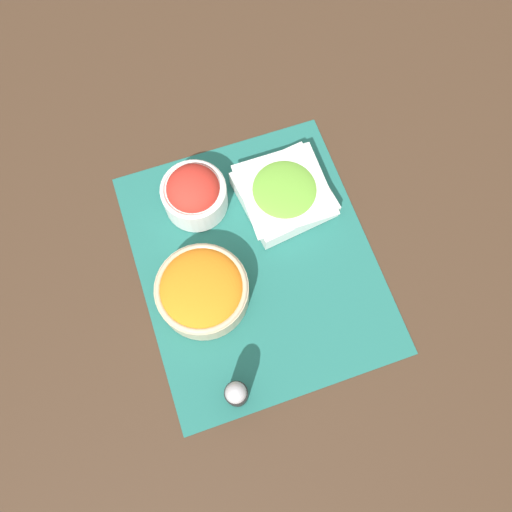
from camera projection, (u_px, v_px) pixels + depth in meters
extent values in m
plane|color=#422D1E|center=(256.00, 262.00, 0.93)|extent=(3.00, 3.00, 0.00)
cube|color=#236B60|center=(256.00, 262.00, 0.93)|extent=(0.51, 0.43, 0.00)
cube|color=white|center=(284.00, 195.00, 0.95)|extent=(0.18, 0.18, 0.04)
cube|color=white|center=(284.00, 190.00, 0.93)|extent=(0.16, 0.16, 0.00)
ellipsoid|color=#6BAD38|center=(284.00, 190.00, 0.93)|extent=(0.13, 0.13, 0.03)
cylinder|color=white|center=(195.00, 196.00, 0.94)|extent=(0.12, 0.12, 0.06)
torus|color=white|center=(193.00, 189.00, 0.91)|extent=(0.12, 0.12, 0.01)
ellipsoid|color=red|center=(193.00, 189.00, 0.91)|extent=(0.10, 0.10, 0.06)
cylinder|color=#C6B28E|center=(203.00, 292.00, 0.88)|extent=(0.16, 0.16, 0.06)
torus|color=#C6B28E|center=(201.00, 288.00, 0.86)|extent=(0.16, 0.16, 0.01)
ellipsoid|color=orange|center=(201.00, 288.00, 0.86)|extent=(0.14, 0.14, 0.04)
cylinder|color=black|center=(237.00, 394.00, 0.82)|extent=(0.04, 0.04, 0.07)
sphere|color=#B2B2B7|center=(236.00, 393.00, 0.78)|extent=(0.03, 0.03, 0.03)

